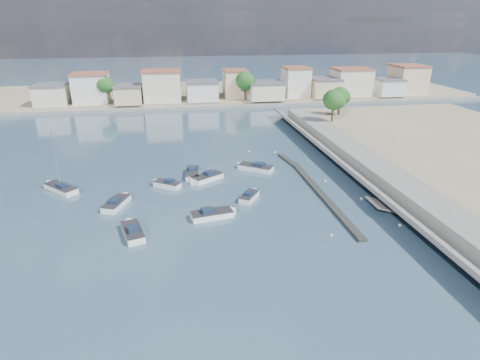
# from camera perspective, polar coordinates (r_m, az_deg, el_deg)

# --- Properties ---
(ground) EXTENTS (400.00, 400.00, 0.00)m
(ground) POSITION_cam_1_polar(r_m,az_deg,el_deg) (82.38, -0.51, 5.94)
(ground) COLOR #2B3E56
(ground) RESTS_ON ground
(seawall_walkway) EXTENTS (5.00, 90.00, 1.80)m
(seawall_walkway) POSITION_cam_1_polar(r_m,az_deg,el_deg) (63.73, 20.25, 0.55)
(seawall_walkway) COLOR slate
(seawall_walkway) RESTS_ON ground
(breakwater) EXTENTS (2.00, 31.02, 0.35)m
(breakwater) POSITION_cam_1_polar(r_m,az_deg,el_deg) (58.94, 10.44, -0.88)
(breakwater) COLOR black
(breakwater) RESTS_ON ground
(far_shore_land) EXTENTS (160.00, 40.00, 1.40)m
(far_shore_land) POSITION_cam_1_polar(r_m,az_deg,el_deg) (132.64, -4.20, 12.29)
(far_shore_land) COLOR gray
(far_shore_land) RESTS_ON ground
(far_shore_quay) EXTENTS (160.00, 2.50, 0.80)m
(far_shore_quay) POSITION_cam_1_polar(r_m,az_deg,el_deg) (112.16, -3.09, 10.41)
(far_shore_quay) COLOR slate
(far_shore_quay) RESTS_ON ground
(far_town) EXTENTS (113.01, 12.80, 8.35)m
(far_town) POSITION_cam_1_polar(r_m,az_deg,el_deg) (118.79, 1.79, 13.29)
(far_town) COLOR beige
(far_town) RESTS_ON far_shore_land
(shore_trees) EXTENTS (74.56, 38.32, 7.92)m
(shore_trees) POSITION_cam_1_polar(r_m,az_deg,el_deg) (109.60, 1.48, 13.25)
(shore_trees) COLOR #38281E
(shore_trees) RESTS_ON ground
(motorboat_a) EXTENTS (3.06, 5.46, 1.48)m
(motorboat_a) POSITION_cam_1_polar(r_m,az_deg,el_deg) (47.16, -15.05, -7.06)
(motorboat_a) COLOR white
(motorboat_a) RESTS_ON ground
(motorboat_b) EXTENTS (3.35, 3.98, 1.48)m
(motorboat_b) POSITION_cam_1_polar(r_m,az_deg,el_deg) (54.18, 1.40, -2.35)
(motorboat_b) COLOR white
(motorboat_b) RESTS_ON ground
(motorboat_c) EXTENTS (5.75, 4.91, 1.48)m
(motorboat_c) POSITION_cam_1_polar(r_m,az_deg,el_deg) (64.82, 2.03, 1.80)
(motorboat_c) COLOR white
(motorboat_c) RESTS_ON ground
(motorboat_d) EXTENTS (5.21, 4.39, 1.48)m
(motorboat_d) POSITION_cam_1_polar(r_m,az_deg,el_deg) (60.55, -4.91, 0.25)
(motorboat_d) COLOR white
(motorboat_d) RESTS_ON ground
(motorboat_e) EXTENTS (3.50, 5.35, 1.48)m
(motorboat_e) POSITION_cam_1_polar(r_m,az_deg,el_deg) (54.66, -17.05, -3.14)
(motorboat_e) COLOR white
(motorboat_e) RESTS_ON ground
(motorboat_f) EXTENTS (4.16, 3.57, 1.48)m
(motorboat_f) POSITION_cam_1_polar(r_m,az_deg,el_deg) (59.06, -10.46, -0.61)
(motorboat_f) COLOR white
(motorboat_f) RESTS_ON ground
(motorboat_g) EXTENTS (2.36, 5.71, 1.48)m
(motorboat_g) POSITION_cam_1_polar(r_m,az_deg,el_deg) (62.36, -6.76, 0.83)
(motorboat_g) COLOR white
(motorboat_g) RESTS_ON ground
(motorboat_h) EXTENTS (5.78, 2.85, 1.48)m
(motorboat_h) POSITION_cam_1_polar(r_m,az_deg,el_deg) (49.40, -3.72, -4.91)
(motorboat_h) COLOR white
(motorboat_h) RESTS_ON ground
(sailboat) EXTENTS (5.41, 5.50, 9.00)m
(sailboat) POSITION_cam_1_polar(r_m,az_deg,el_deg) (62.24, -24.25, -1.04)
(sailboat) COLOR white
(sailboat) RESTS_ON ground
(mooring_buoys) EXTENTS (12.57, 32.15, 0.37)m
(mooring_buoys) POSITION_cam_1_polar(r_m,az_deg,el_deg) (59.93, 10.64, -0.63)
(mooring_buoys) COLOR white
(mooring_buoys) RESTS_ON ground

